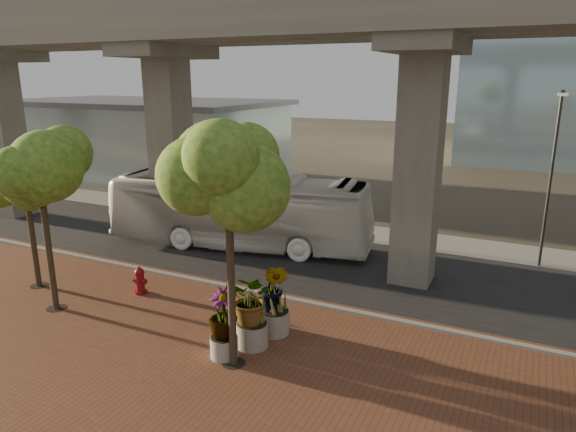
% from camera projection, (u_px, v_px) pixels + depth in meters
% --- Properties ---
extents(ground, '(160.00, 160.00, 0.00)m').
position_uv_depth(ground, '(260.00, 274.00, 21.99)').
color(ground, '#332D25').
rests_on(ground, ground).
extents(brick_plaza, '(70.00, 13.00, 0.06)m').
position_uv_depth(brick_plaza, '(129.00, 364.00, 15.04)').
color(brick_plaza, brown).
rests_on(brick_plaza, ground).
extents(asphalt_road, '(90.00, 8.00, 0.04)m').
position_uv_depth(asphalt_road, '(281.00, 259.00, 23.73)').
color(asphalt_road, black).
rests_on(asphalt_road, ground).
extents(curb_strip, '(70.00, 0.25, 0.16)m').
position_uv_depth(curb_strip, '(236.00, 289.00, 20.24)').
color(curb_strip, gray).
rests_on(curb_strip, ground).
extents(far_sidewalk, '(90.00, 3.00, 0.06)m').
position_uv_depth(far_sidewalk, '(325.00, 228.00, 28.50)').
color(far_sidewalk, gray).
rests_on(far_sidewalk, ground).
extents(transit_viaduct, '(72.00, 5.60, 12.40)m').
position_uv_depth(transit_viaduct, '(281.00, 98.00, 21.82)').
color(transit_viaduct, gray).
rests_on(transit_viaduct, ground).
extents(station_pavilion, '(23.00, 13.00, 6.30)m').
position_uv_depth(station_pavilion, '(144.00, 137.00, 43.44)').
color(station_pavilion, '#AFC3C8').
rests_on(station_pavilion, ground).
extents(transit_bus, '(13.25, 5.08, 3.60)m').
position_uv_depth(transit_bus, '(239.00, 211.00, 25.09)').
color(transit_bus, white).
rests_on(transit_bus, ground).
extents(fire_hydrant, '(0.54, 0.49, 1.08)m').
position_uv_depth(fire_hydrant, '(140.00, 280.00, 19.75)').
color(fire_hydrant, maroon).
rests_on(fire_hydrant, ground).
extents(planter_front, '(2.18, 2.18, 2.40)m').
position_uv_depth(planter_front, '(252.00, 303.00, 15.61)').
color(planter_front, '#A6A196').
rests_on(planter_front, ground).
extents(planter_right, '(2.03, 2.03, 2.17)m').
position_uv_depth(planter_right, '(223.00, 317.00, 15.02)').
color(planter_right, '#ACA89B').
rests_on(planter_right, ground).
extents(planter_left, '(2.19, 2.19, 2.41)m').
position_uv_depth(planter_left, '(274.00, 291.00, 16.42)').
color(planter_left, '#9A968B').
rests_on(planter_left, ground).
extents(street_tree_far_west, '(3.37, 3.37, 6.17)m').
position_uv_depth(street_tree_far_west, '(24.00, 172.00, 19.38)').
color(street_tree_far_west, '#473828').
rests_on(street_tree_far_west, ground).
extents(street_tree_near_west, '(3.67, 3.67, 6.53)m').
position_uv_depth(street_tree_near_west, '(39.00, 177.00, 17.31)').
color(street_tree_near_west, '#473828').
rests_on(street_tree_near_west, ground).
extents(street_tree_near_east, '(3.64, 3.64, 7.01)m').
position_uv_depth(street_tree_near_east, '(228.00, 185.00, 13.61)').
color(street_tree_near_east, '#473828').
rests_on(street_tree_near_east, ground).
extents(streetlamp_west, '(0.39, 1.13, 7.80)m').
position_uv_depth(streetlamp_west, '(170.00, 141.00, 29.81)').
color(streetlamp_west, '#2B2A2F').
rests_on(streetlamp_west, ground).
extents(streetlamp_east, '(0.38, 1.10, 7.62)m').
position_uv_depth(streetlamp_east, '(552.00, 168.00, 21.54)').
color(streetlamp_east, '#2D2D32').
rests_on(streetlamp_east, ground).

